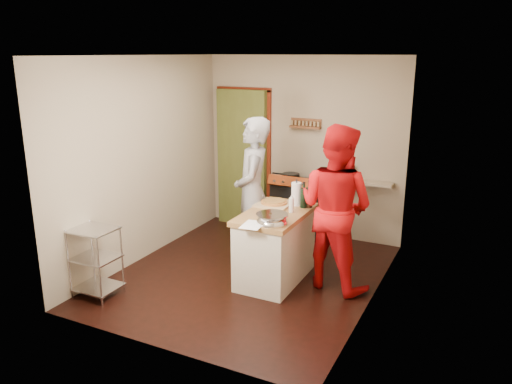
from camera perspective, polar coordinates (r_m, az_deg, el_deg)
floor at (r=6.19m, az=-0.90°, el=-9.47°), size 3.50×3.50×0.00m
back_wall at (r=7.64m, az=0.89°, el=4.35°), size 3.00×0.44×2.60m
left_wall at (r=6.57m, az=-12.70°, el=3.60°), size 0.04×3.50×2.60m
right_wall at (r=5.27m, az=13.72°, el=0.58°), size 0.04×3.50×2.60m
ceiling at (r=5.61m, az=-1.02°, el=15.45°), size 3.00×3.50×0.02m
stove at (r=7.22m, az=4.59°, el=-1.96°), size 0.60×0.63×1.00m
wire_shelving at (r=5.83m, az=-17.88°, el=-7.24°), size 0.48×0.40×0.80m
island at (r=5.92m, az=2.26°, el=-5.94°), size 0.66×1.24×1.16m
person_stripe at (r=6.21m, az=-0.40°, el=-0.11°), size 0.69×0.81×1.89m
person_red at (r=5.69m, az=9.08°, el=-1.77°), size 1.07×0.93×1.89m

